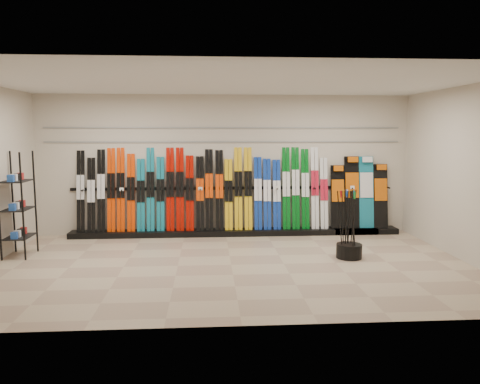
{
  "coord_description": "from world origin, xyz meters",
  "views": [
    {
      "loc": [
        -0.37,
        -7.6,
        2.2
      ],
      "look_at": [
        0.22,
        1.0,
        1.1
      ],
      "focal_mm": 35.0,
      "sensor_mm": 36.0,
      "label": 1
    }
  ],
  "objects": [
    {
      "name": "floor",
      "position": [
        0.0,
        0.0,
        0.0
      ],
      "size": [
        8.0,
        8.0,
        0.0
      ],
      "primitive_type": "plane",
      "color": "#A0856E",
      "rests_on": "ground"
    },
    {
      "name": "right_wall",
      "position": [
        4.0,
        0.0,
        1.5
      ],
      "size": [
        0.0,
        5.0,
        5.0
      ],
      "primitive_type": "plane",
      "rotation": [
        1.57,
        0.0,
        -1.57
      ],
      "color": "beige",
      "rests_on": "floor"
    },
    {
      "name": "pole_bin",
      "position": [
        2.1,
        0.29,
        0.12
      ],
      "size": [
        0.45,
        0.45,
        0.25
      ],
      "primitive_type": "cylinder",
      "color": "black",
      "rests_on": "floor"
    },
    {
      "name": "snowboards",
      "position": [
        2.94,
        2.35,
        0.86
      ],
      "size": [
        1.27,
        0.24,
        1.56
      ],
      "color": "black",
      "rests_on": "ski_rack_base"
    },
    {
      "name": "ceiling",
      "position": [
        0.0,
        0.0,
        3.0
      ],
      "size": [
        8.0,
        8.0,
        0.0
      ],
      "primitive_type": "plane",
      "rotation": [
        3.14,
        0.0,
        0.0
      ],
      "color": "silver",
      "rests_on": "back_wall"
    },
    {
      "name": "ski_rack_base",
      "position": [
        0.22,
        2.28,
        0.06
      ],
      "size": [
        8.0,
        0.4,
        0.12
      ],
      "primitive_type": "cube",
      "color": "black",
      "rests_on": "floor"
    },
    {
      "name": "ski_poles",
      "position": [
        2.09,
        0.32,
        0.61
      ],
      "size": [
        0.38,
        0.43,
        1.18
      ],
      "color": "black",
      "rests_on": "pole_bin"
    },
    {
      "name": "skis",
      "position": [
        -0.45,
        2.36,
        0.96
      ],
      "size": [
        5.37,
        0.3,
        1.82
      ],
      "color": "black",
      "rests_on": "ski_rack_base"
    },
    {
      "name": "slatwall_rail_1",
      "position": [
        0.0,
        2.48,
        2.3
      ],
      "size": [
        7.6,
        0.02,
        0.03
      ],
      "primitive_type": "cube",
      "color": "gray",
      "rests_on": "back_wall"
    },
    {
      "name": "accessory_rack",
      "position": [
        -3.75,
        0.84,
        0.94
      ],
      "size": [
        0.4,
        0.6,
        1.87
      ],
      "primitive_type": "cube",
      "color": "black",
      "rests_on": "floor"
    },
    {
      "name": "slatwall_rail_0",
      "position": [
        0.0,
        2.48,
        2.0
      ],
      "size": [
        7.6,
        0.02,
        0.03
      ],
      "primitive_type": "cube",
      "color": "gray",
      "rests_on": "back_wall"
    },
    {
      "name": "back_wall",
      "position": [
        0.0,
        2.5,
        1.5
      ],
      "size": [
        8.0,
        0.0,
        8.0
      ],
      "primitive_type": "plane",
      "rotation": [
        1.57,
        0.0,
        0.0
      ],
      "color": "beige",
      "rests_on": "floor"
    }
  ]
}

